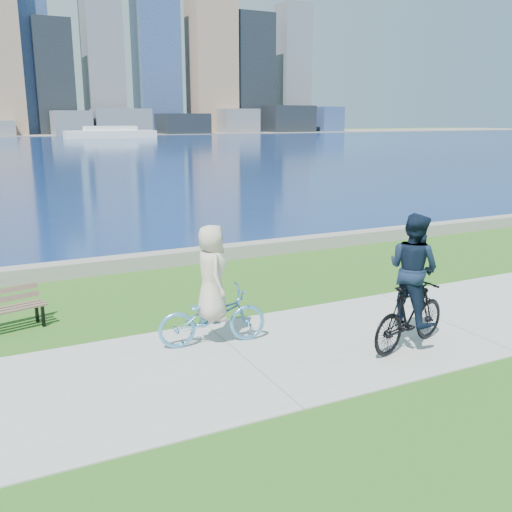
% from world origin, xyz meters
% --- Properties ---
extents(ground, '(320.00, 320.00, 0.00)m').
position_xyz_m(ground, '(0.00, 0.00, 0.00)').
color(ground, '#265717').
rests_on(ground, ground).
extents(concrete_path, '(80.00, 3.50, 0.02)m').
position_xyz_m(concrete_path, '(0.00, 0.00, 0.01)').
color(concrete_path, '#A2A29D').
rests_on(concrete_path, ground).
extents(seawall, '(90.00, 0.50, 0.35)m').
position_xyz_m(seawall, '(0.00, 6.20, 0.17)').
color(seawall, gray).
rests_on(seawall, ground).
extents(bay_water, '(320.00, 131.00, 0.01)m').
position_xyz_m(bay_water, '(0.00, 72.00, 0.00)').
color(bay_water, navy).
rests_on(bay_water, ground).
extents(ferry_far, '(15.99, 4.57, 2.17)m').
position_xyz_m(ferry_far, '(19.62, 99.14, 0.90)').
color(ferry_far, white).
rests_on(ferry_far, ground).
extents(park_bench, '(1.48, 0.81, 0.73)m').
position_xyz_m(park_bench, '(-3.31, 3.03, 0.45)').
color(park_bench, black).
rests_on(park_bench, ground).
extents(cyclist_woman, '(0.89, 1.88, 2.01)m').
position_xyz_m(cyclist_woman, '(-0.23, 0.81, 0.76)').
color(cyclist_woman, '#539BCB').
rests_on(cyclist_woman, ground).
extents(cyclist_man, '(0.96, 1.89, 2.22)m').
position_xyz_m(cyclist_man, '(2.58, -0.74, 0.95)').
color(cyclist_man, black).
rests_on(cyclist_man, ground).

